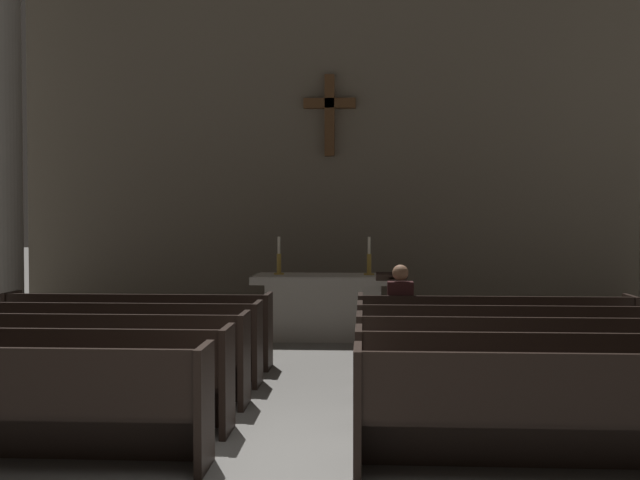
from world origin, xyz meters
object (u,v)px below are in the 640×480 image
object	(u,v)px
pew_left_row_5	(138,330)
pew_right_row_1	(584,413)
candlestick_left	(279,263)
pew_left_row_2	(43,378)
candlestick_right	(369,263)
pew_left_row_3	(82,358)
pew_right_row_3	(528,363)
pew_right_row_4	(509,346)
altar	(324,305)
column_left_second	(3,141)
lone_worshipper	(400,314)
pew_right_row_5	(494,333)
lectern	(392,315)
pew_left_row_4	(113,342)
pew_right_row_2	(551,384)

from	to	relation	value
pew_left_row_5	pew_right_row_1	bearing A→B (deg)	-41.01
candlestick_left	pew_left_row_2	bearing A→B (deg)	-106.25
pew_right_row_1	candlestick_right	xyz separation A→B (m)	(-1.53, 6.23, 0.72)
pew_left_row_3	pew_right_row_3	xyz separation A→B (m)	(4.46, 0.00, 0.00)
pew_right_row_4	altar	world-z (taller)	altar
pew_left_row_2	column_left_second	xyz separation A→B (m)	(-2.90, 5.34, 2.64)
pew_right_row_4	lone_worshipper	bearing A→B (deg)	139.01
pew_right_row_5	candlestick_right	size ratio (longest dim) A/B	5.73
pew_left_row_5	pew_right_row_4	distance (m)	4.57
pew_left_row_5	candlestick_right	distance (m)	3.82
pew_left_row_5	lectern	size ratio (longest dim) A/B	2.92
pew_left_row_2	candlestick_left	distance (m)	5.52
pew_left_row_4	column_left_second	size ratio (longest dim) A/B	0.53
altar	lone_worshipper	xyz separation A→B (m)	(1.07, -2.31, 0.16)
altar	lectern	xyz separation A→B (m)	(1.01, -1.20, 0.01)
pew_right_row_1	altar	size ratio (longest dim) A/B	1.53
pew_left_row_3	candlestick_left	world-z (taller)	candlestick_left
pew_right_row_2	pew_right_row_5	bearing A→B (deg)	90.00
pew_left_row_2	lectern	world-z (taller)	lectern
lectern	lone_worshipper	xyz separation A→B (m)	(0.06, -1.11, 0.14)
candlestick_left	pew_left_row_3	bearing A→B (deg)	-109.68
pew_left_row_5	candlestick_left	bearing A→B (deg)	56.83
pew_right_row_4	column_left_second	size ratio (longest dim) A/B	0.53
pew_right_row_3	lectern	bearing A→B (deg)	111.64
candlestick_left	pew_right_row_1	bearing A→B (deg)	-64.78
lectern	pew_left_row_2	bearing A→B (deg)	-128.62
candlestick_left	pew_right_row_4	bearing A→B (deg)	-48.50
altar	candlestick_left	size ratio (longest dim) A/B	3.74
pew_left_row_3	pew_right_row_3	bearing A→B (deg)	0.00
altar	lectern	size ratio (longest dim) A/B	1.91
column_left_second	candlestick_right	bearing A→B (deg)	-0.86
pew_right_row_1	pew_right_row_3	xyz separation A→B (m)	(0.00, 1.94, 0.00)
pew_right_row_5	column_left_second	bearing A→B (deg)	161.72
pew_right_row_3	candlestick_right	bearing A→B (deg)	109.68
pew_right_row_1	pew_right_row_3	world-z (taller)	same
column_left_second	lone_worshipper	world-z (taller)	column_left_second
pew_left_row_3	pew_left_row_5	distance (m)	1.94
pew_left_row_2	lone_worshipper	world-z (taller)	lone_worshipper
pew_left_row_3	lone_worshipper	xyz separation A→B (m)	(3.30, 1.98, 0.22)
pew_left_row_3	lone_worshipper	bearing A→B (deg)	30.93
pew_left_row_5	altar	bearing A→B (deg)	46.40
pew_right_row_2	pew_left_row_3	bearing A→B (deg)	167.74
pew_right_row_2	pew_right_row_3	xyz separation A→B (m)	(0.00, 0.97, 0.00)
pew_left_row_2	lectern	xyz separation A→B (m)	(3.24, 4.06, 0.07)
pew_left_row_3	column_left_second	size ratio (longest dim) A/B	0.53
pew_right_row_5	pew_right_row_2	bearing A→B (deg)	-90.00
pew_left_row_3	candlestick_right	distance (m)	5.24
pew_left_row_4	candlestick_left	world-z (taller)	candlestick_left
candlestick_right	lectern	distance (m)	1.40
pew_left_row_5	lone_worshipper	size ratio (longest dim) A/B	2.55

